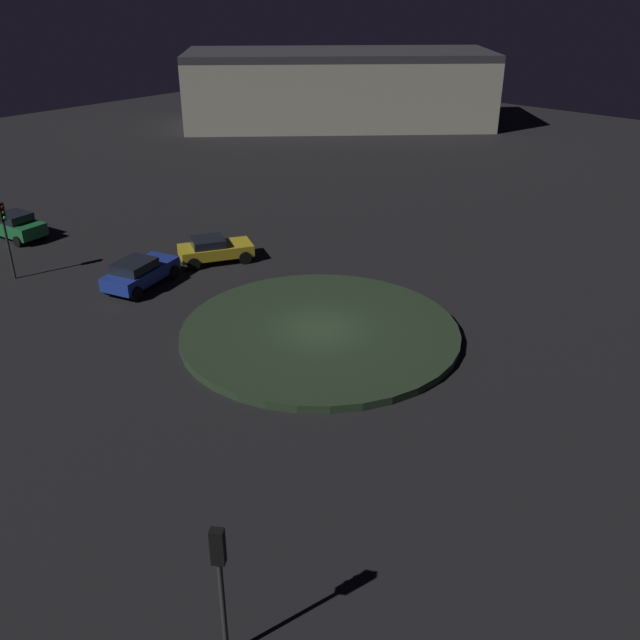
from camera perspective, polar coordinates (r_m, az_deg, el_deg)
ground_plane at (r=30.06m, az=0.00°, el=-1.27°), size 118.53×118.53×0.00m
roundabout_island at (r=29.98m, az=0.00°, el=-0.98°), size 12.04×12.04×0.34m
car_blue at (r=35.59m, az=-14.60°, el=3.82°), size 4.43×2.92×1.48m
car_yellow at (r=38.04m, az=-8.68°, el=5.79°), size 4.24×3.42×1.37m
car_green at (r=44.88m, az=-23.82°, el=7.13°), size 2.45×4.17×1.53m
traffic_light_northeast at (r=15.86m, az=-8.21°, el=-19.50°), size 0.40×0.37×3.80m
traffic_light_south at (r=38.04m, az=-24.49°, el=7.07°), size 0.36×0.39×4.00m
store_building at (r=73.80m, az=1.54°, el=18.48°), size 28.86×29.22×7.18m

